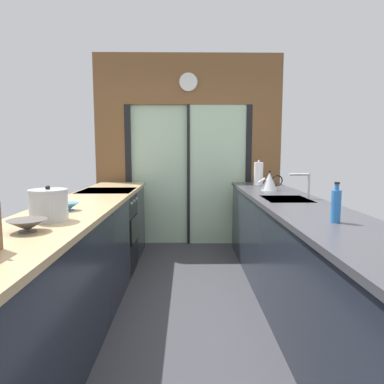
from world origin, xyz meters
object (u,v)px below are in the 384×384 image
at_px(mixing_bowl_far, 69,206).
at_px(oven_range, 108,231).
at_px(mixing_bowl_near, 27,225).
at_px(stock_pot, 49,205).
at_px(soap_bottle_far, 336,205).
at_px(kettle, 270,181).
at_px(paper_towel_roll, 258,174).

bearing_deg(mixing_bowl_far, oven_range, 90.82).
distance_m(mixing_bowl_near, mixing_bowl_far, 0.66).
height_order(oven_range, mixing_bowl_near, mixing_bowl_near).
distance_m(stock_pot, soap_bottle_far, 1.78).
height_order(kettle, paper_towel_roll, paper_towel_roll).
distance_m(mixing_bowl_near, kettle, 2.62).
bearing_deg(stock_pot, paper_towel_roll, 51.17).
xyz_separation_m(oven_range, paper_towel_roll, (1.80, 0.55, 0.61)).
relative_size(oven_range, mixing_bowl_far, 6.29).
distance_m(kettle, paper_towel_roll, 0.59).
bearing_deg(oven_range, mixing_bowl_near, -89.46).
relative_size(mixing_bowl_far, soap_bottle_far, 0.58).
relative_size(soap_bottle_far, paper_towel_roll, 0.78).
distance_m(kettle, soap_bottle_far, 1.70).
bearing_deg(mixing_bowl_far, mixing_bowl_near, -90.00).
relative_size(kettle, paper_towel_roll, 0.84).
bearing_deg(stock_pot, oven_range, 90.64).
relative_size(mixing_bowl_near, soap_bottle_far, 0.84).
distance_m(stock_pot, paper_towel_roll, 2.84).
height_order(oven_range, stock_pot, stock_pot).
bearing_deg(paper_towel_roll, mixing_bowl_far, -133.99).
relative_size(kettle, soap_bottle_far, 1.07).
xyz_separation_m(stock_pot, soap_bottle_far, (1.78, -0.08, 0.01)).
height_order(oven_range, paper_towel_roll, paper_towel_roll).
height_order(mixing_bowl_near, mixing_bowl_far, mixing_bowl_near).
xyz_separation_m(mixing_bowl_near, stock_pot, (0.00, 0.30, 0.06)).
bearing_deg(mixing_bowl_far, paper_towel_roll, 46.01).
bearing_deg(paper_towel_roll, soap_bottle_far, -90.00).
distance_m(oven_range, soap_bottle_far, 2.56).
xyz_separation_m(mixing_bowl_far, soap_bottle_far, (1.78, -0.45, 0.07)).
height_order(mixing_bowl_near, soap_bottle_far, soap_bottle_far).
bearing_deg(paper_towel_roll, oven_range, -162.90).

